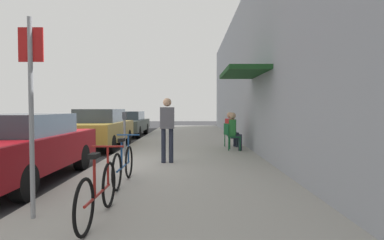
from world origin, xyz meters
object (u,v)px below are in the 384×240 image
at_px(bicycle_1, 122,165).
at_px(seated_patron_1, 230,128).
at_px(cafe_chair_0, 231,135).
at_px(parked_car_2, 127,123).
at_px(seated_patron_0, 233,130).
at_px(parked_car_1, 98,128).
at_px(bicycle_0, 97,192).
at_px(parked_car_0, 19,147).
at_px(street_sign, 30,102).
at_px(pedestrian_standing, 166,125).
at_px(cafe_chair_1, 228,133).
at_px(parking_meter, 123,131).

bearing_deg(bicycle_1, seated_patron_1, 64.39).
bearing_deg(cafe_chair_0, seated_patron_1, 86.18).
relative_size(parked_car_2, cafe_chair_0, 5.06).
distance_m(seated_patron_0, seated_patron_1, 0.90).
bearing_deg(bicycle_1, parked_car_1, 109.95).
xyz_separation_m(parked_car_1, seated_patron_0, (5.02, -1.42, 0.04)).
xyz_separation_m(parked_car_2, bicycle_0, (2.37, -13.67, -0.24)).
distance_m(cafe_chair_0, seated_patron_0, 0.20).
distance_m(parked_car_0, seated_patron_0, 6.56).
distance_m(bicycle_0, seated_patron_1, 8.14).
bearing_deg(cafe_chair_0, street_sign, -117.21).
xyz_separation_m(parked_car_1, bicycle_0, (2.37, -8.21, -0.30)).
bearing_deg(seated_patron_1, bicycle_1, -115.61).
bearing_deg(parked_car_2, street_sign, -83.71).
distance_m(parked_car_0, bicycle_0, 3.50).
height_order(bicycle_0, bicycle_1, same).
bearing_deg(pedestrian_standing, parked_car_1, 126.63).
height_order(street_sign, seated_patron_1, street_sign).
bearing_deg(street_sign, bicycle_0, -4.29).
xyz_separation_m(parked_car_1, street_sign, (1.50, -8.14, 0.86)).
relative_size(seated_patron_0, cafe_chair_1, 1.48).
xyz_separation_m(parked_car_0, seated_patron_0, (5.02, 4.22, 0.07)).
relative_size(street_sign, cafe_chair_0, 2.99).
xyz_separation_m(parked_car_2, pedestrian_standing, (2.92, -9.39, 0.40)).
distance_m(cafe_chair_0, pedestrian_standing, 3.28).
bearing_deg(bicycle_0, parking_meter, 98.58).
relative_size(parked_car_0, street_sign, 1.69).
height_order(parked_car_1, bicycle_1, parked_car_1).
height_order(bicycle_1, seated_patron_1, seated_patron_1).
distance_m(parked_car_1, bicycle_1, 6.66).
relative_size(bicycle_0, bicycle_1, 1.00).
relative_size(parked_car_0, parking_meter, 3.33).
height_order(seated_patron_1, pedestrian_standing, pedestrian_standing).
bearing_deg(bicycle_1, street_sign, -112.25).
bearing_deg(cafe_chair_1, bicycle_0, -108.68).
bearing_deg(parking_meter, parked_car_1, 119.34).
bearing_deg(parking_meter, seated_patron_1, 32.81).
relative_size(cafe_chair_1, pedestrian_standing, 0.51).
relative_size(street_sign, seated_patron_0, 2.02).
relative_size(parked_car_1, parked_car_2, 1.00).
distance_m(street_sign, seated_patron_0, 7.63).
bearing_deg(bicycle_0, cafe_chair_0, 69.14).
relative_size(parked_car_0, cafe_chair_1, 5.06).
height_order(parked_car_1, bicycle_0, parked_car_1).
bearing_deg(bicycle_0, parked_car_2, 99.85).
bearing_deg(cafe_chair_1, parking_meter, -146.97).
distance_m(parked_car_0, seated_patron_1, 7.17).
distance_m(seated_patron_1, pedestrian_standing, 4.02).
bearing_deg(parked_car_1, seated_patron_0, -15.79).
distance_m(parked_car_1, cafe_chair_0, 5.16).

